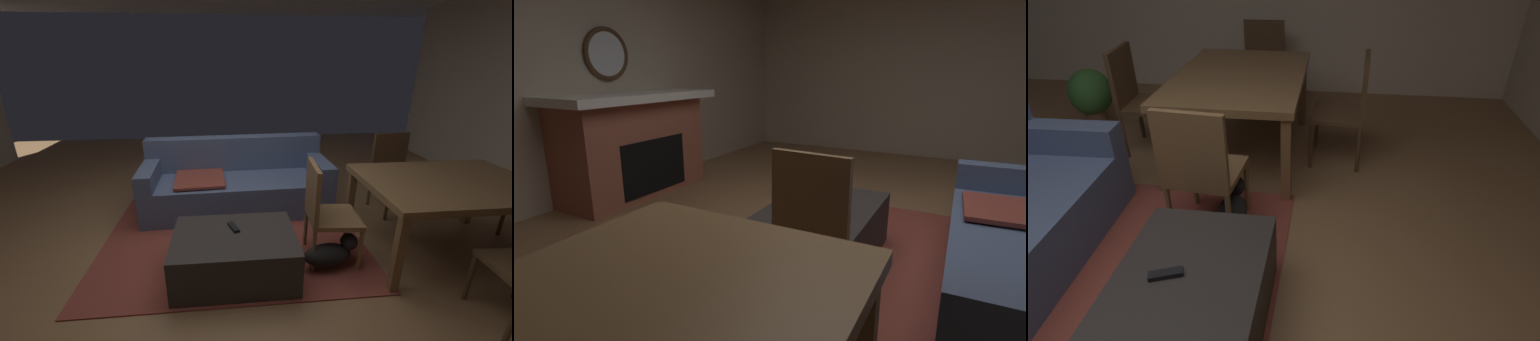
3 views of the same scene
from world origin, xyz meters
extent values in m
plane|color=olive|center=(0.00, 0.00, 0.00)|extent=(9.22, 9.22, 0.00)
cube|color=#B7A893|center=(0.00, -3.07, 1.31)|extent=(8.08, 0.12, 2.62)
cube|color=#B7A893|center=(-3.84, 0.00, 1.31)|extent=(0.12, 6.54, 2.62)
cube|color=brown|center=(0.13, 0.26, 0.01)|extent=(2.60, 2.00, 0.01)
cube|color=#9E5642|center=(-0.32, -2.71, 0.51)|extent=(1.58, 0.60, 1.02)
cube|color=black|center=(-0.32, -2.45, 0.35)|extent=(0.87, 0.10, 0.56)
cube|color=white|center=(-0.32, -2.66, 1.06)|extent=(1.82, 0.76, 0.08)
torus|color=#4C331E|center=(-0.32, -2.98, 1.48)|extent=(0.55, 0.05, 0.55)
cylinder|color=silver|center=(-0.32, -2.98, 1.48)|extent=(0.46, 0.01, 0.46)
cube|color=#4C5B7F|center=(-0.80, 0.85, 0.52)|extent=(0.21, 0.85, 0.20)
cube|color=brown|center=(-0.23, 0.87, 0.45)|extent=(0.61, 0.75, 0.03)
cube|color=#2D2826|center=(0.13, -0.36, 0.20)|extent=(1.02, 0.70, 0.40)
cube|color=black|center=(0.13, -0.26, 0.42)|extent=(0.10, 0.17, 0.02)
cube|color=brown|center=(2.08, -0.20, 0.71)|extent=(1.52, 1.07, 0.06)
cube|color=brown|center=(1.38, -0.68, 0.34)|extent=(0.07, 0.07, 0.68)
cube|color=brown|center=(1.02, -0.20, 0.43)|extent=(0.47, 0.47, 0.04)
cube|color=brown|center=(0.82, -0.18, 0.69)|extent=(0.08, 0.44, 0.48)
cylinder|color=brown|center=(1.24, -0.02, 0.21)|extent=(0.04, 0.04, 0.41)
cylinder|color=brown|center=(1.21, -0.42, 0.21)|extent=(0.04, 0.04, 0.41)
cylinder|color=brown|center=(0.84, 0.02, 0.21)|extent=(0.04, 0.04, 0.41)
cylinder|color=brown|center=(0.81, -0.38, 0.21)|extent=(0.04, 0.04, 0.41)
ellipsoid|color=black|center=(0.94, -0.36, 0.15)|extent=(0.45, 0.24, 0.20)
sphere|color=black|center=(1.13, -0.34, 0.26)|extent=(0.15, 0.15, 0.15)
camera|label=1|loc=(0.09, -2.52, 1.77)|focal=21.28mm
camera|label=2|loc=(2.59, 0.54, 1.34)|focal=27.28mm
camera|label=3|loc=(-1.18, -0.98, 1.81)|focal=28.75mm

